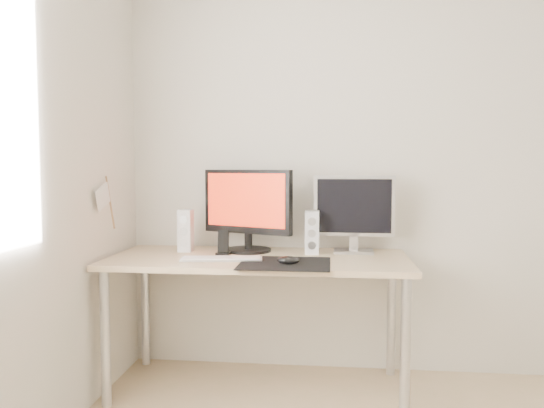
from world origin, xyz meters
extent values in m
plane|color=silver|center=(0.00, 1.75, 1.25)|extent=(3.50, 0.00, 3.50)
cube|color=black|center=(-0.77, 1.19, 0.73)|extent=(0.45, 0.40, 0.00)
ellipsoid|color=black|center=(-0.75, 1.16, 0.75)|extent=(0.11, 0.07, 0.04)
cube|color=#D1B587|center=(-0.93, 1.38, 0.71)|extent=(1.60, 0.70, 0.03)
cylinder|color=silver|center=(-1.67, 1.09, 0.35)|extent=(0.05, 0.05, 0.70)
cylinder|color=silver|center=(-0.19, 1.09, 0.35)|extent=(0.05, 0.05, 0.70)
cylinder|color=silver|center=(-1.67, 1.67, 0.35)|extent=(0.05, 0.05, 0.70)
cylinder|color=silver|center=(-0.19, 1.67, 0.35)|extent=(0.05, 0.05, 0.70)
cylinder|color=black|center=(-1.01, 1.55, 0.74)|extent=(0.34, 0.34, 0.02)
cylinder|color=black|center=(-1.01, 1.55, 0.81)|extent=(0.05, 0.05, 0.12)
cube|color=black|center=(-1.01, 1.54, 1.02)|extent=(0.53, 0.25, 0.36)
cube|color=#FF510D|center=(-1.02, 1.52, 1.03)|extent=(0.46, 0.19, 0.30)
cube|color=#B2B2B4|center=(-0.42, 1.58, 0.74)|extent=(0.22, 0.17, 0.01)
cube|color=#B7B7B9|center=(-0.42, 1.58, 0.80)|extent=(0.05, 0.04, 0.10)
cube|color=#BDBCBF|center=(-0.42, 1.58, 0.99)|extent=(0.45, 0.05, 0.34)
cube|color=black|center=(-0.42, 1.55, 0.99)|extent=(0.41, 0.01, 0.30)
cube|color=white|center=(-1.37, 1.52, 0.85)|extent=(0.08, 0.09, 0.24)
cylinder|color=silver|center=(-1.37, 1.47, 0.78)|extent=(0.05, 0.01, 0.05)
cylinder|color=#B2B2B4|center=(-1.37, 1.47, 0.85)|extent=(0.05, 0.01, 0.05)
cylinder|color=#ADADAF|center=(-1.37, 1.47, 0.92)|extent=(0.05, 0.01, 0.05)
cube|color=white|center=(-0.65, 1.51, 0.85)|extent=(0.08, 0.09, 0.24)
cylinder|color=#AFAFB1|center=(-0.65, 1.46, 0.78)|extent=(0.05, 0.01, 0.05)
cylinder|color=silver|center=(-0.65, 1.46, 0.85)|extent=(0.05, 0.01, 0.05)
cylinder|color=#B1B1B3|center=(-0.65, 1.46, 0.92)|extent=(0.05, 0.01, 0.05)
cube|color=silver|center=(-1.11, 1.26, 0.73)|extent=(0.43, 0.18, 0.01)
cube|color=white|center=(-1.11, 1.26, 0.74)|extent=(0.41, 0.16, 0.01)
cube|color=black|center=(-1.13, 1.41, 0.74)|extent=(0.08, 0.07, 0.02)
cube|color=black|center=(-1.13, 1.41, 0.81)|extent=(0.06, 0.03, 0.12)
cylinder|color=#A57F54|center=(-1.72, 1.30, 1.02)|extent=(0.01, 0.10, 0.29)
cube|color=white|center=(-1.72, 1.21, 1.06)|extent=(0.00, 0.19, 0.15)
camera|label=1|loc=(-0.55, -1.41, 1.21)|focal=35.00mm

